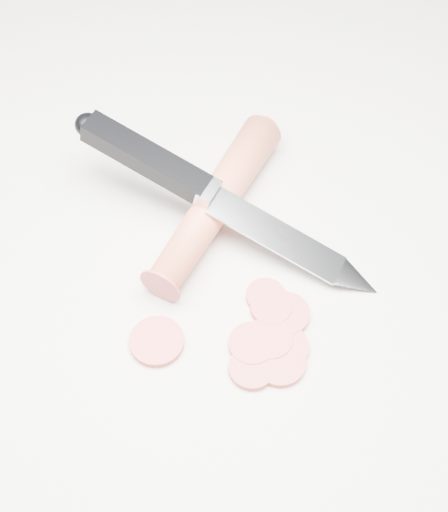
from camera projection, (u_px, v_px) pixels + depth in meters
ground at (232, 292)px, 0.56m from camera, size 2.40×2.40×0.00m
carrot at (216, 202)px, 0.58m from camera, size 0.17×0.13×0.03m
carrot_slice_0 at (157, 341)px, 0.53m from camera, size 0.04×0.04×0.01m
carrot_slice_1 at (285, 347)px, 0.53m from camera, size 0.04×0.04×0.01m
carrot_slice_2 at (271, 308)px, 0.54m from camera, size 0.03×0.03×0.01m
carrot_slice_3 at (285, 314)px, 0.54m from camera, size 0.04×0.04×0.01m
carrot_slice_4 at (266, 296)px, 0.55m from camera, size 0.03×0.03×0.01m
carrot_slice_5 at (279, 362)px, 0.52m from camera, size 0.04×0.04×0.01m
carrot_slice_6 at (269, 339)px, 0.53m from camera, size 0.04×0.04×0.01m
carrot_slice_7 at (252, 344)px, 0.53m from camera, size 0.04×0.04×0.01m
carrot_slice_8 at (252, 368)px, 0.52m from camera, size 0.03×0.03×0.01m
kitchen_knife at (225, 200)px, 0.56m from camera, size 0.18×0.24×0.07m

